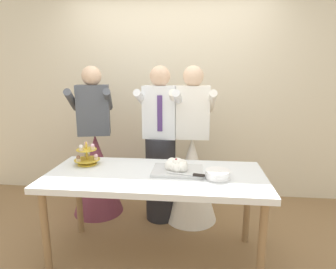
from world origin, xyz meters
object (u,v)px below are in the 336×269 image
Objects in this scene: person_bride at (192,168)px; main_cake_tray at (177,167)px; dessert_table at (155,182)px; cupcake_stand at (87,156)px; plate_stack at (217,174)px; person_guest at (96,164)px; person_groom at (161,153)px.

main_cake_tray is at bearing -99.47° from person_bride.
dessert_table is 0.22m from main_cake_tray.
cupcake_stand is 0.53× the size of main_cake_tray.
person_bride reaches higher than plate_stack.
dessert_table is 1.08× the size of person_guest.
person_guest is at bearing 135.88° from dessert_table.
plate_stack is at bearing -11.25° from cupcake_stand.
person_groom is at bearing 40.83° from cupcake_stand.
plate_stack is (0.33, -0.12, -0.01)m from main_cake_tray.
person_guest is (-0.79, 0.76, -0.12)m from dessert_table.
main_cake_tray is at bearing 18.19° from dessert_table.
cupcake_stand is at bearing 172.22° from main_cake_tray.
person_bride is (0.33, 0.02, -0.16)m from person_groom.
person_bride reaches higher than cupcake_stand.
plate_stack is 0.12× the size of person_guest.
person_bride is 1.08m from person_guest.
person_bride is at bearing 105.72° from plate_stack.
person_guest reaches higher than cupcake_stand.
main_cake_tray is 1.22m from person_guest.
person_guest is (-0.97, 0.70, -0.24)m from main_cake_tray.
person_guest is at bearing 147.56° from plate_stack.
person_guest is (-0.74, 0.07, -0.16)m from person_groom.
person_bride and person_guest have the same top height.
dessert_table is at bearing 173.51° from plate_stack.
cupcake_stand is 1.18m from plate_stack.
main_cake_tray is 0.26× the size of person_groom.
dessert_table is 4.16× the size of main_cake_tray.
plate_stack is 0.83m from person_bride.
plate_stack is at bearing -32.44° from person_guest.
plate_stack is at bearing -53.73° from person_groom.
person_bride is (0.11, 0.65, -0.24)m from main_cake_tray.
dessert_table is at bearing -112.03° from person_bride.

